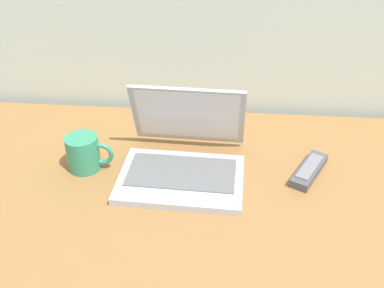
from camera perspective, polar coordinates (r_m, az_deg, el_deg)
desk at (r=1.13m, az=1.45°, el=-5.80°), size 1.60×0.76×0.03m
laptop at (r=1.14m, az=-1.10°, el=-1.56°), size 0.32×0.30×0.21m
coffee_mug at (r=1.19m, az=-13.53°, el=-1.12°), size 0.12×0.08×0.09m
remote_control_near at (r=1.19m, az=14.69°, el=-3.23°), size 0.11×0.16×0.02m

